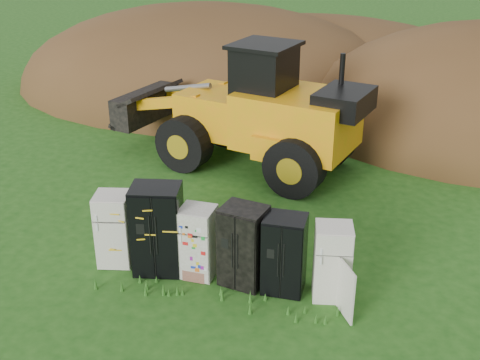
{
  "coord_description": "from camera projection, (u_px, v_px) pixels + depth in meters",
  "views": [
    {
      "loc": [
        3.28,
        -10.43,
        7.33
      ],
      "look_at": [
        -0.16,
        2.0,
        1.43
      ],
      "focal_mm": 45.0,
      "sensor_mm": 36.0,
      "label": 1
    }
  ],
  "objects": [
    {
      "name": "dirt_mound_back",
      "position": [
        315.0,
        76.0,
        28.43
      ],
      "size": [
        17.36,
        11.57,
        5.5
      ],
      "primitive_type": "ellipsoid",
      "color": "#4F3319",
      "rests_on": "ground"
    },
    {
      "name": "dirt_mound_left",
      "position": [
        210.0,
        87.0,
        26.67
      ],
      "size": [
        17.28,
        12.96,
        7.17
      ],
      "primitive_type": "ellipsoid",
      "color": "#4F3319",
      "rests_on": "ground"
    },
    {
      "name": "fridge_sticker",
      "position": [
        198.0,
        242.0,
        12.8
      ],
      "size": [
        0.73,
        0.68,
        1.6
      ],
      "primitive_type": null,
      "rotation": [
        0.0,
        0.0,
        -0.02
      ],
      "color": "silver",
      "rests_on": "ground"
    },
    {
      "name": "ground",
      "position": [
        223.0,
        278.0,
        12.98
      ],
      "size": [
        120.0,
        120.0,
        0.0
      ],
      "primitive_type": "plane",
      "color": "#1E4F15",
      "rests_on": "ground"
    },
    {
      "name": "fridge_black_side",
      "position": [
        158.0,
        229.0,
        12.91
      ],
      "size": [
        1.19,
        1.02,
        2.0
      ],
      "primitive_type": null,
      "rotation": [
        0.0,
        0.0,
        0.2
      ],
      "color": "black",
      "rests_on": "ground"
    },
    {
      "name": "fridge_leftmost",
      "position": [
        114.0,
        229.0,
        13.25
      ],
      "size": [
        0.88,
        0.86,
        1.68
      ],
      "primitive_type": null,
      "rotation": [
        0.0,
        0.0,
        0.22
      ],
      "color": "white",
      "rests_on": "ground"
    },
    {
      "name": "fridge_black_right",
      "position": [
        284.0,
        254.0,
        12.27
      ],
      "size": [
        0.86,
        0.72,
        1.7
      ],
      "primitive_type": null,
      "rotation": [
        0.0,
        0.0,
        0.02
      ],
      "color": "black",
      "rests_on": "ground"
    },
    {
      "name": "wheel_loader",
      "position": [
        235.0,
        104.0,
        18.07
      ],
      "size": [
        8.43,
        5.0,
        3.82
      ],
      "primitive_type": null,
      "rotation": [
        0.0,
        0.0,
        -0.24
      ],
      "color": "orange",
      "rests_on": "ground"
    },
    {
      "name": "fridge_dark_mid",
      "position": [
        244.0,
        246.0,
        12.5
      ],
      "size": [
        1.03,
        0.89,
        1.77
      ],
      "primitive_type": null,
      "rotation": [
        0.0,
        0.0,
        -0.19
      ],
      "color": "black",
      "rests_on": "ground"
    },
    {
      "name": "fridge_open_door",
      "position": [
        332.0,
        262.0,
        12.08
      ],
      "size": [
        0.85,
        0.8,
        1.62
      ],
      "primitive_type": null,
      "rotation": [
        0.0,
        0.0,
        0.19
      ],
      "color": "white",
      "rests_on": "ground"
    }
  ]
}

